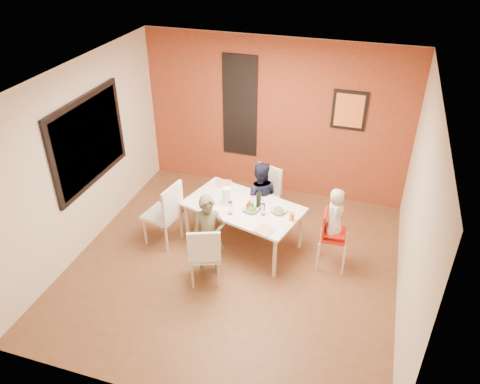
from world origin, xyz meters
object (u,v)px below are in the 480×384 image
(chair_far, at_px, (265,192))
(toddler, at_px, (335,213))
(chair_near, at_px, (205,253))
(high_chair, at_px, (331,234))
(dining_table, at_px, (243,209))
(wine_bottle, at_px, (259,201))
(child_far, at_px, (260,197))
(child_near, at_px, (209,236))
(paper_towel_roll, at_px, (227,196))
(chair_left, at_px, (167,211))

(chair_far, height_order, toddler, toddler)
(chair_near, distance_m, high_chair, 1.76)
(dining_table, bearing_deg, toddler, -4.42)
(wine_bottle, bearing_deg, dining_table, 178.45)
(child_far, bearing_deg, child_near, 61.80)
(child_near, height_order, paper_towel_roll, child_near)
(dining_table, height_order, toddler, toddler)
(paper_towel_roll, bearing_deg, toddler, -2.76)
(dining_table, height_order, child_near, child_near)
(child_near, bearing_deg, chair_left, 133.14)
(chair_near, distance_m, chair_left, 1.08)
(dining_table, bearing_deg, child_far, 75.61)
(high_chair, distance_m, child_far, 1.31)
(high_chair, xyz_separation_m, wine_bottle, (-1.07, 0.10, 0.28))
(child_near, bearing_deg, chair_near, -102.55)
(chair_near, height_order, wine_bottle, wine_bottle)
(high_chair, relative_size, wine_bottle, 3.41)
(chair_left, xyz_separation_m, child_near, (0.82, -0.42, 0.04))
(toddler, bearing_deg, dining_table, 80.80)
(child_near, bearing_deg, toddler, 2.07)
(child_far, relative_size, wine_bottle, 4.44)
(wine_bottle, relative_size, paper_towel_roll, 0.99)
(chair_far, distance_m, child_near, 1.49)
(high_chair, bearing_deg, dining_table, 82.54)
(dining_table, distance_m, paper_towel_roll, 0.31)
(chair_far, relative_size, high_chair, 1.06)
(chair_near, distance_m, chair_far, 1.71)
(chair_near, height_order, child_near, child_near)
(high_chair, bearing_deg, chair_near, 116.62)
(chair_near, xyz_separation_m, chair_left, (-0.85, 0.66, 0.06))
(chair_far, distance_m, high_chair, 1.40)
(child_far, distance_m, paper_towel_roll, 0.65)
(wine_bottle, bearing_deg, paper_towel_roll, -177.56)
(chair_near, xyz_separation_m, child_far, (0.35, 1.43, 0.07))
(dining_table, height_order, high_chair, high_chair)
(chair_left, relative_size, toddler, 1.40)
(chair_near, distance_m, child_far, 1.47)
(child_far, bearing_deg, wine_bottle, 92.78)
(wine_bottle, height_order, paper_towel_roll, paper_towel_roll)
(chair_near, relative_size, child_far, 0.79)
(chair_near, relative_size, wine_bottle, 3.50)
(chair_near, xyz_separation_m, toddler, (1.55, 0.87, 0.38))
(toddler, bearing_deg, child_far, 60.07)
(high_chair, bearing_deg, child_far, 61.49)
(toddler, distance_m, wine_bottle, 1.10)
(child_far, bearing_deg, chair_far, -107.25)
(chair_left, xyz_separation_m, wine_bottle, (1.31, 0.30, 0.25))
(chair_left, distance_m, toddler, 2.43)
(paper_towel_roll, bearing_deg, child_far, 53.17)
(toddler, distance_m, paper_towel_roll, 1.57)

